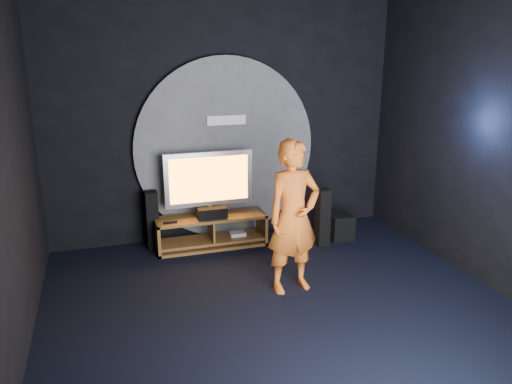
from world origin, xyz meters
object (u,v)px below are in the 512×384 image
media_console (212,233)px  tv (209,181)px  tower_speaker_right (323,217)px  player (294,217)px  subwoofer (340,227)px  tower_speaker_left (152,220)px

media_console → tv: size_ratio=1.25×
tower_speaker_right → player: 1.49m
subwoofer → player: player is taller
media_console → tower_speaker_right: tower_speaker_right is taller
tv → tower_speaker_right: 1.67m
media_console → player: size_ratio=0.87×
tower_speaker_left → tower_speaker_right: bearing=-14.7°
player → media_console: bearing=103.7°
media_console → player: player is taller
media_console → subwoofer: bearing=-8.3°
tower_speaker_left → tower_speaker_right: 2.36m
tv → player: size_ratio=0.69×
tower_speaker_left → subwoofer: tower_speaker_left is taller
subwoofer → player: size_ratio=0.21×
tower_speaker_left → tower_speaker_right: same height
tower_speaker_left → subwoofer: (2.64, -0.46, -0.23)m
tower_speaker_right → player: bearing=-128.8°
player → tv: bearing=103.1°
tower_speaker_right → player: size_ratio=0.47×
player → subwoofer: bearing=37.1°
media_console → tower_speaker_left: bearing=166.9°
tower_speaker_right → subwoofer: tower_speaker_right is taller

